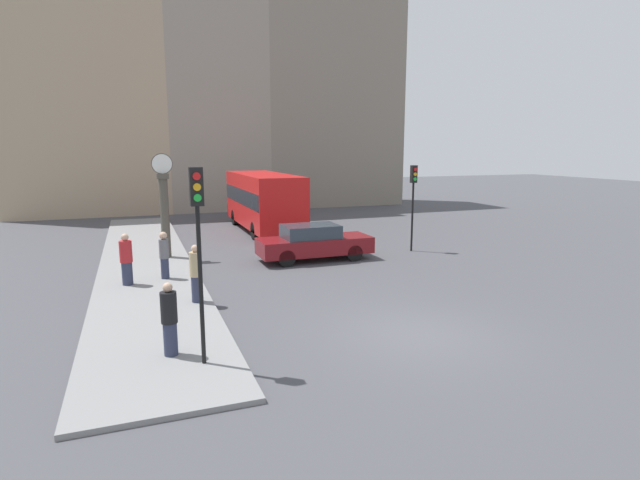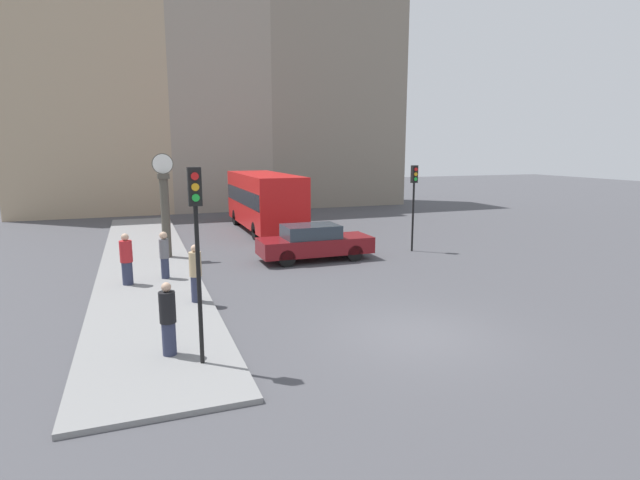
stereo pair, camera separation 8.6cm
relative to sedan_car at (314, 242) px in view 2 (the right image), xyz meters
The scene contains 12 objects.
ground_plane 8.80m from the sedan_car, 92.96° to the right, with size 120.00×120.00×0.00m, color #47474C.
sidewalk_corner 6.83m from the sedan_car, 163.32° to the left, with size 3.41×25.40×0.11m, color gray.
building_row 20.85m from the sedan_car, 90.84° to the left, with size 28.51×5.00×19.59m.
sedan_car is the anchor object (origin of this frame).
bus_distant 8.13m from the sedan_car, 90.46° to the left, with size 2.54×8.48×3.15m.
traffic_light_near 10.73m from the sedan_car, 122.52° to the right, with size 0.26×0.24×4.07m.
traffic_light_far 5.13m from the sedan_car, ahead, with size 0.26×0.24×3.81m.
street_clock 6.23m from the sedan_car, 158.51° to the left, with size 0.83×0.46×4.23m.
pedestrian_tan_coat 6.89m from the sedan_car, 139.61° to the right, with size 0.35×0.35×1.70m.
pedestrian_black_jacket 10.28m from the sedan_car, 127.44° to the right, with size 0.35×0.35×1.63m.
pedestrian_grey_jacket 6.10m from the sedan_car, 167.20° to the right, with size 0.32×0.32×1.63m.
pedestrian_red_top 7.37m from the sedan_car, 166.19° to the right, with size 0.40×0.40×1.71m.
Camera 2 is at (-6.27, -10.16, 4.55)m, focal length 28.00 mm.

